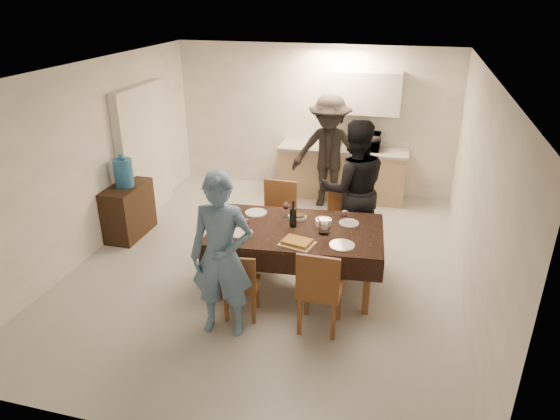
{
  "coord_description": "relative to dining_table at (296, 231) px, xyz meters",
  "views": [
    {
      "loc": [
        1.66,
        -5.7,
        3.46
      ],
      "look_at": [
        0.24,
        -0.3,
        0.97
      ],
      "focal_mm": 32.0,
      "sensor_mm": 36.0,
      "label": 1
    }
  ],
  "objects": [
    {
      "name": "water_jug",
      "position": [
        -2.76,
        0.76,
        0.23
      ],
      "size": [
        0.27,
        0.27,
        0.41
      ],
      "primitive_type": "cylinder",
      "color": "teal",
      "rests_on": "console"
    },
    {
      "name": "wine_glass_c",
      "position": [
        -0.2,
        0.3,
        0.14
      ],
      "size": [
        0.09,
        0.09,
        0.21
      ],
      "primitive_type": null,
      "color": "white",
      "rests_on": "dining_table"
    },
    {
      "name": "microwave",
      "position": [
        0.48,
        3.11,
        0.29
      ],
      "size": [
        0.54,
        0.36,
        0.3
      ],
      "primitive_type": "imported",
      "rotation": [
        0.0,
        0.0,
        3.14
      ],
      "color": "silver",
      "rests_on": "kitchen_worktop"
    },
    {
      "name": "plate_near_left",
      "position": [
        -0.6,
        -0.3,
        0.05
      ],
      "size": [
        0.28,
        0.28,
        0.02
      ],
      "primitive_type": "cylinder",
      "color": "white",
      "rests_on": "dining_table"
    },
    {
      "name": "plate_near_right",
      "position": [
        0.6,
        -0.3,
        0.05
      ],
      "size": [
        0.29,
        0.29,
        0.02
      ],
      "primitive_type": "cylinder",
      "color": "white",
      "rests_on": "dining_table"
    },
    {
      "name": "ceiling",
      "position": [
        -0.48,
        0.43,
        1.83
      ],
      "size": [
        5.0,
        6.0,
        0.02
      ],
      "primitive_type": "cube",
      "color": "white",
      "rests_on": "wall_back"
    },
    {
      "name": "wine_glass_a",
      "position": [
        -0.55,
        -0.25,
        0.13
      ],
      "size": [
        0.08,
        0.08,
        0.18
      ],
      "primitive_type": null,
      "color": "white",
      "rests_on": "dining_table"
    },
    {
      "name": "mushroom_dish",
      "position": [
        -0.05,
        0.28,
        0.06
      ],
      "size": [
        0.22,
        0.22,
        0.04
      ],
      "primitive_type": "cylinder",
      "color": "white",
      "rests_on": "dining_table"
    },
    {
      "name": "plate_far_right",
      "position": [
        0.6,
        0.3,
        0.04
      ],
      "size": [
        0.25,
        0.25,
        0.01
      ],
      "primitive_type": "cylinder",
      "color": "white",
      "rests_on": "dining_table"
    },
    {
      "name": "chair_far_right",
      "position": [
        0.45,
        0.65,
        -0.15
      ],
      "size": [
        0.48,
        0.48,
        0.55
      ],
      "rotation": [
        0.0,
        0.0,
        3.09
      ],
      "color": "brown",
      "rests_on": "floor"
    },
    {
      "name": "kitchen_base_cabinet",
      "position": [
        0.12,
        3.11,
        -0.34
      ],
      "size": [
        2.2,
        0.6,
        0.86
      ],
      "primitive_type": "cube",
      "color": "tan",
      "rests_on": "floor"
    },
    {
      "name": "wine_glass_b",
      "position": [
        0.55,
        0.25,
        0.14
      ],
      "size": [
        0.09,
        0.09,
        0.2
      ],
      "primitive_type": null,
      "color": "white",
      "rests_on": "dining_table"
    },
    {
      "name": "salad_bowl",
      "position": [
        0.3,
        0.18,
        0.08
      ],
      "size": [
        0.2,
        0.2,
        0.08
      ],
      "primitive_type": "cylinder",
      "color": "white",
      "rests_on": "dining_table"
    },
    {
      "name": "water_pitcher",
      "position": [
        0.35,
        -0.05,
        0.13
      ],
      "size": [
        0.12,
        0.12,
        0.19
      ],
      "primitive_type": "cylinder",
      "color": "white",
      "rests_on": "dining_table"
    },
    {
      "name": "chair_far_left",
      "position": [
        -0.45,
        0.65,
        -0.14
      ],
      "size": [
        0.47,
        0.47,
        0.56
      ],
      "rotation": [
        0.0,
        0.0,
        3.13
      ],
      "color": "brown",
      "rests_on": "floor"
    },
    {
      "name": "dining_table",
      "position": [
        0.0,
        0.0,
        0.0
      ],
      "size": [
        2.16,
        1.38,
        0.81
      ],
      "rotation": [
        0.0,
        0.0,
        0.09
      ],
      "color": "black",
      "rests_on": "floor"
    },
    {
      "name": "person_kitchen",
      "position": [
        -0.06,
        2.66,
        0.18
      ],
      "size": [
        1.23,
        0.71,
        1.9
      ],
      "primitive_type": "imported",
      "color": "black",
      "rests_on": "floor"
    },
    {
      "name": "wall_back",
      "position": [
        -0.48,
        3.43,
        0.53
      ],
      "size": [
        5.0,
        0.02,
        2.6
      ],
      "primitive_type": "cube",
      "color": "white",
      "rests_on": "floor"
    },
    {
      "name": "stub_partition",
      "position": [
        -2.9,
        1.63,
        0.28
      ],
      "size": [
        0.15,
        1.4,
        2.1
      ],
      "primitive_type": "cube",
      "color": "white",
      "rests_on": "floor"
    },
    {
      "name": "kitchen_worktop",
      "position": [
        0.12,
        3.11,
        0.12
      ],
      "size": [
        2.24,
        0.64,
        0.05
      ],
      "primitive_type": "cube",
      "color": "#9C9C98",
      "rests_on": "kitchen_base_cabinet"
    },
    {
      "name": "person_near",
      "position": [
        -0.55,
        -1.05,
        0.15
      ],
      "size": [
        0.71,
        0.5,
        1.83
      ],
      "primitive_type": "imported",
      "rotation": [
        0.0,
        0.0,
        0.1
      ],
      "color": "#5A7FA7",
      "rests_on": "floor"
    },
    {
      "name": "upper_cabinet",
      "position": [
        0.42,
        3.25,
        1.08
      ],
      "size": [
        1.2,
        0.34,
        0.7
      ],
      "primitive_type": "cube",
      "color": "silver",
      "rests_on": "wall_back"
    },
    {
      "name": "wall_left",
      "position": [
        -2.98,
        0.43,
        0.53
      ],
      "size": [
        0.02,
        6.0,
        2.6
      ],
      "primitive_type": "cube",
      "color": "white",
      "rests_on": "floor"
    },
    {
      "name": "plate_far_left",
      "position": [
        -0.6,
        0.3,
        0.05
      ],
      "size": [
        0.28,
        0.28,
        0.02
      ],
      "primitive_type": "cylinder",
      "color": "white",
      "rests_on": "dining_table"
    },
    {
      "name": "chair_near_right",
      "position": [
        0.45,
        -0.85,
        -0.15
      ],
      "size": [
        0.46,
        0.46,
        0.54
      ],
      "rotation": [
        0.0,
        0.0,
        -0.01
      ],
      "color": "brown",
      "rests_on": "floor"
    },
    {
      "name": "savoury_tart",
      "position": [
        0.1,
        -0.38,
        0.06
      ],
      "size": [
        0.42,
        0.36,
        0.05
      ],
      "primitive_type": "cube",
      "rotation": [
        0.0,
        0.0,
        -0.23
      ],
      "color": "gold",
      "rests_on": "dining_table"
    },
    {
      "name": "wine_bottle",
      "position": [
        -0.05,
        0.05,
        0.21
      ],
      "size": [
        0.08,
        0.08,
        0.34
      ],
      "primitive_type": null,
      "color": "black",
      "rests_on": "dining_table"
    },
    {
      "name": "person_far",
      "position": [
        0.55,
        1.05,
        0.2
      ],
      "size": [
        1.12,
        0.98,
        1.93
      ],
      "primitive_type": "imported",
      "rotation": [
        0.0,
        0.0,
        3.46
      ],
      "color": "black",
      "rests_on": "floor"
    },
    {
      "name": "wall_right",
      "position": [
        2.02,
        0.43,
        0.53
      ],
      "size": [
        0.02,
        6.0,
        2.6
      ],
      "primitive_type": "cube",
      "color": "white",
      "rests_on": "floor"
    },
    {
      "name": "console",
      "position": [
        -2.76,
        0.76,
        -0.37
      ],
      "size": [
        0.43,
        0.86,
        0.8
      ],
      "primitive_type": "cube",
      "color": "black",
      "rests_on": "floor"
    },
    {
      "name": "wall_front",
      "position": [
        -0.48,
        -2.57,
        0.53
      ],
      "size": [
        5.0,
        0.02,
        2.6
      ],
      "primitive_type": "cube",
      "color": "white",
      "rests_on": "floor"
    },
    {
      "name": "floor",
      "position": [
        -0.48,
        0.43,
        -0.77
      ],
      "size": [
        5.0,
        6.0,
        0.02
      ],
      "primitive_type": "cube",
      "color": "#AFAFAA",
      "rests_on": "ground"
    },
    {
      "name": "chair_near_left",
      "position": [
        -0.45,
        -0.83,
        -0.25
      ],
      "size": [
        0.43,
        0.44,
        0.45
      ],
      "rotation": [
        0.0,
        0.0,
        0.15
      ],
      "color": "brown",
      "rests_on": "floor"
    }
  ]
}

